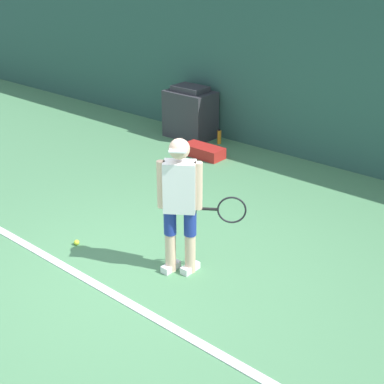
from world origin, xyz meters
TOP-DOWN VIEW (x-y plane):
  - ground_plane at (0.00, 0.00)m, footprint 24.00×24.00m
  - back_wall at (0.00, 4.37)m, footprint 24.00×0.10m
  - court_baseline at (0.00, -0.49)m, footprint 21.60×0.10m
  - tennis_player at (0.32, 0.33)m, footprint 0.80×0.60m
  - tennis_ball at (-1.04, -0.07)m, footprint 0.07×0.07m
  - covered_chair at (-2.66, 3.96)m, footprint 0.90×0.61m
  - equipment_bag at (-1.78, 3.30)m, footprint 0.74×0.34m
  - water_bottle at (-1.99, 4.01)m, footprint 0.07×0.07m

SIDE VIEW (x-z plane):
  - ground_plane at x=0.00m, z-range 0.00..0.00m
  - court_baseline at x=0.00m, z-range 0.00..0.01m
  - tennis_ball at x=-1.04m, z-range 0.00..0.07m
  - equipment_bag at x=-1.78m, z-range 0.00..0.19m
  - water_bottle at x=-1.99m, z-range -0.01..0.27m
  - covered_chair at x=-2.66m, z-range -0.02..0.96m
  - tennis_player at x=0.32m, z-range 0.08..1.65m
  - back_wall at x=0.00m, z-range 0.00..2.79m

